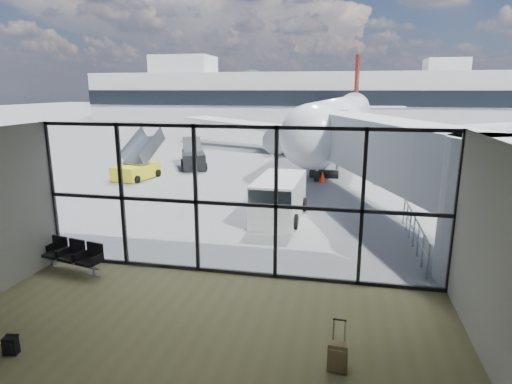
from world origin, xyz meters
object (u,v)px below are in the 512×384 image
(backpack, at_px, (10,346))
(mobile_stairs, at_px, (137,169))
(service_van, at_px, (279,198))
(suitcase, at_px, (338,356))
(seating_row, at_px, (74,254))
(airliner, at_px, (342,119))
(belt_loader, at_px, (193,159))

(backpack, distance_m, mobile_stairs, 18.35)
(service_van, relative_size, mobile_stairs, 1.12)
(suitcase, height_order, service_van, service_van)
(seating_row, relative_size, suitcase, 1.99)
(seating_row, xyz_separation_m, airliner, (7.77, 28.44, 2.34))
(backpack, relative_size, service_van, 0.10)
(belt_loader, relative_size, mobile_stairs, 1.21)
(airliner, bearing_deg, belt_loader, -127.22)
(airliner, bearing_deg, mobile_stairs, -123.66)
(service_van, bearing_deg, airliner, 85.70)
(suitcase, height_order, belt_loader, belt_loader)
(backpack, bearing_deg, airliner, 71.54)
(suitcase, bearing_deg, service_van, 108.22)
(backpack, distance_m, suitcase, 6.82)
(seating_row, xyz_separation_m, belt_loader, (-2.35, 17.39, 0.14))
(seating_row, height_order, airliner, airliner)
(belt_loader, xyz_separation_m, mobile_stairs, (-2.19, -4.19, -0.07))
(backpack, xyz_separation_m, airliner, (6.47, 32.63, 2.65))
(service_van, height_order, belt_loader, belt_loader)
(backpack, relative_size, suitcase, 0.40)
(seating_row, relative_size, belt_loader, 0.48)
(suitcase, distance_m, mobile_stairs, 20.81)
(seating_row, relative_size, mobile_stairs, 0.57)
(seating_row, xyz_separation_m, mobile_stairs, (-4.54, 13.19, 0.06))
(backpack, distance_m, belt_loader, 21.89)
(service_van, bearing_deg, backpack, -108.78)
(belt_loader, bearing_deg, service_van, -77.07)
(mobile_stairs, bearing_deg, airliner, 62.09)
(seating_row, relative_size, service_van, 0.51)
(seating_row, height_order, backpack, seating_row)
(suitcase, height_order, airliner, airliner)
(belt_loader, bearing_deg, mobile_stairs, -140.16)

